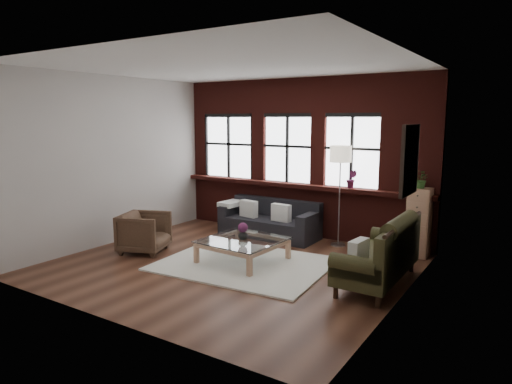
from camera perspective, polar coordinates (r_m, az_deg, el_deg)
The scene contains 26 objects.
floor at distance 7.65m, azimuth -3.10°, elevation -9.08°, with size 5.50×5.50×0.00m, color #462619.
ceiling at distance 7.31m, azimuth -3.32°, elevation 15.48°, with size 5.50×5.50×0.00m, color white.
wall_back at distance 9.44m, azimuth 5.74°, elevation 4.31°, with size 5.50×5.50×0.00m, color beige.
wall_front at distance 5.50m, azimuth -18.64°, elevation 0.37°, with size 5.50×5.50×0.00m, color beige.
wall_left at distance 9.19m, azimuth -17.28°, elevation 3.80°, with size 5.00×5.00×0.00m, color beige.
wall_right at distance 6.13m, azimuth 18.13°, elevation 1.26°, with size 5.00×5.00×0.00m, color beige.
brick_backwall at distance 9.39m, azimuth 5.58°, elevation 4.28°, with size 5.50×0.12×3.20m, color #491511, non-canonical shape.
sill_ledge at distance 9.37m, azimuth 5.27°, elevation 0.83°, with size 5.50×0.30×0.08m, color #491511.
window_left at distance 10.33m, azimuth -3.35°, elevation 5.59°, with size 1.38×0.10×1.50m, color black, non-canonical shape.
window_mid at distance 9.52m, azimuth 4.00°, elevation 5.28°, with size 1.38×0.10×1.50m, color black, non-canonical shape.
window_right at distance 8.94m, azimuth 11.93°, elevation 4.85°, with size 1.38×0.10×1.50m, color black, non-canonical shape.
wall_poster at distance 6.40m, azimuth 18.67°, elevation 3.80°, with size 0.05×0.74×0.94m, color black, non-canonical shape.
shag_rug at distance 7.65m, azimuth -1.44°, elevation -8.97°, with size 2.69×2.11×0.03m, color silver.
dark_sofa at distance 9.31m, azimuth 1.65°, elevation -3.42°, with size 2.02×0.82×0.73m, color black, non-canonical shape.
pillow_a at distance 9.41m, azimuth -0.92°, elevation -2.09°, with size 0.40×0.14×0.34m, color silver.
pillow_b at distance 9.02m, azimuth 3.16°, elevation -2.61°, with size 0.40×0.14×0.34m, color silver.
vintage_settee at distance 6.89m, azimuth 14.98°, elevation -7.04°, with size 0.85×1.91×1.02m, color #2E2C15, non-canonical shape.
pillow_settee at distance 6.35m, azimuth 12.70°, elevation -7.33°, with size 0.14×0.38×0.34m, color silver.
armchair at distance 8.51m, azimuth -13.78°, elevation -4.93°, with size 0.77×0.79×0.72m, color #453122.
coffee_table at distance 7.73m, azimuth -1.64°, elevation -7.37°, with size 1.22×1.22×0.41m, color tan, non-canonical shape.
vase at distance 7.65m, azimuth -1.65°, elevation -5.32°, with size 0.16×0.16×0.17m, color #B2B2B2.
flowers at distance 7.62m, azimuth -1.65°, elevation -4.46°, with size 0.17×0.17×0.17m, color #62214C.
drawer_chest at distance 8.45m, azimuth 19.69°, elevation -3.61°, with size 0.37×0.37×1.21m, color tan.
potted_plant_top at distance 8.32m, azimuth 19.97°, elevation 1.52°, with size 0.29×0.25×0.32m, color #2D5923.
floor_lamp at distance 8.68m, azimuth 10.40°, elevation -0.06°, with size 0.40×0.40×2.05m, color #A5A5A8, non-canonical shape.
sill_plant at distance 8.85m, azimuth 11.86°, elevation 1.59°, with size 0.19×0.16×0.35m, color #62214C.
Camera 1 is at (4.26, -5.89, 2.40)m, focal length 32.00 mm.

